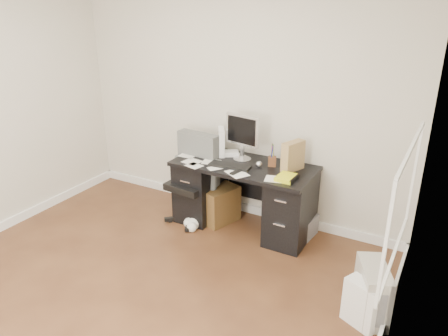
# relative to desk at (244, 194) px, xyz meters

# --- Properties ---
(ground) EXTENTS (4.00, 4.00, 0.00)m
(ground) POSITION_rel_desk_xyz_m (-0.30, -1.65, -0.40)
(ground) COLOR #432515
(ground) RESTS_ON ground
(room_shell) EXTENTS (4.02, 4.02, 2.71)m
(room_shell) POSITION_rel_desk_xyz_m (-0.27, -1.62, 1.26)
(room_shell) COLOR beige
(room_shell) RESTS_ON ground
(desk) EXTENTS (1.50, 0.70, 0.75)m
(desk) POSITION_rel_desk_xyz_m (0.00, 0.00, 0.00)
(desk) COLOR black
(desk) RESTS_ON ground
(loose_papers) EXTENTS (1.10, 0.60, 0.00)m
(loose_papers) POSITION_rel_desk_xyz_m (-0.20, -0.05, 0.35)
(loose_papers) COLOR white
(loose_papers) RESTS_ON desk
(lcd_monitor) EXTENTS (0.44, 0.30, 0.52)m
(lcd_monitor) POSITION_rel_desk_xyz_m (-0.07, 0.10, 0.61)
(lcd_monitor) COLOR silver
(lcd_monitor) RESTS_ON desk
(keyboard) EXTENTS (0.45, 0.19, 0.02)m
(keyboard) POSITION_rel_desk_xyz_m (-0.10, -0.14, 0.36)
(keyboard) COLOR black
(keyboard) RESTS_ON desk
(computer_mouse) EXTENTS (0.08, 0.08, 0.07)m
(computer_mouse) POSITION_rel_desk_xyz_m (0.17, -0.00, 0.38)
(computer_mouse) COLOR silver
(computer_mouse) RESTS_ON desk
(travel_mug) EXTENTS (0.11, 0.11, 0.19)m
(travel_mug) POSITION_rel_desk_xyz_m (-0.53, -0.00, 0.45)
(travel_mug) COLOR #16269C
(travel_mug) RESTS_ON desk
(white_binder) EXTENTS (0.24, 0.28, 0.30)m
(white_binder) POSITION_rel_desk_xyz_m (-0.36, 0.15, 0.50)
(white_binder) COLOR white
(white_binder) RESTS_ON desk
(magazine_file) EXTENTS (0.21, 0.29, 0.30)m
(magazine_file) POSITION_rel_desk_xyz_m (0.50, 0.10, 0.50)
(magazine_file) COLOR #9C7E4B
(magazine_file) RESTS_ON desk
(pen_cup) EXTENTS (0.13, 0.13, 0.24)m
(pen_cup) POSITION_rel_desk_xyz_m (0.28, 0.10, 0.47)
(pen_cup) COLOR #582E19
(pen_cup) RESTS_ON desk
(yellow_book) EXTENTS (0.18, 0.23, 0.04)m
(yellow_book) POSITION_rel_desk_xyz_m (0.54, -0.16, 0.37)
(yellow_book) COLOR yellow
(yellow_book) RESTS_ON desk
(paper_remote) EXTENTS (0.30, 0.28, 0.02)m
(paper_remote) POSITION_rel_desk_xyz_m (0.05, -0.26, 0.36)
(paper_remote) COLOR white
(paper_remote) RESTS_ON desk
(office_chair) EXTENTS (0.61, 0.61, 1.01)m
(office_chair) POSITION_rel_desk_xyz_m (-0.59, -0.15, 0.10)
(office_chair) COLOR #535552
(office_chair) RESTS_ON ground
(pc_tower) EXTENTS (0.37, 0.50, 0.45)m
(pc_tower) POSITION_rel_desk_xyz_m (1.55, -0.80, -0.17)
(pc_tower) COLOR #B1ACA0
(pc_tower) RESTS_ON ground
(shopping_bag) EXTENTS (0.34, 0.31, 0.39)m
(shopping_bag) POSITION_rel_desk_xyz_m (1.51, -0.94, -0.21)
(shopping_bag) COLOR white
(shopping_bag) RESTS_ON ground
(wicker_basket) EXTENTS (0.52, 0.52, 0.41)m
(wicker_basket) POSITION_rel_desk_xyz_m (-0.36, 0.01, -0.19)
(wicker_basket) COLOR #4E3417
(wicker_basket) RESTS_ON ground
(desk_printer) EXTENTS (0.42, 0.36, 0.23)m
(desk_printer) POSITION_rel_desk_xyz_m (0.57, 0.14, -0.29)
(desk_printer) COLOR slate
(desk_printer) RESTS_ON ground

